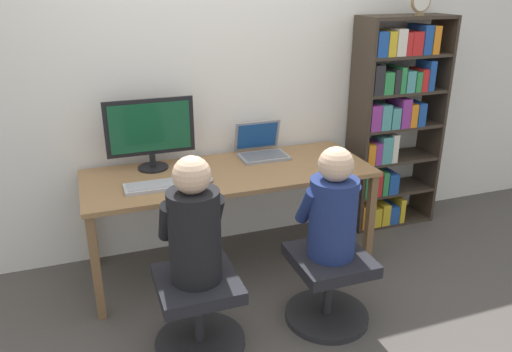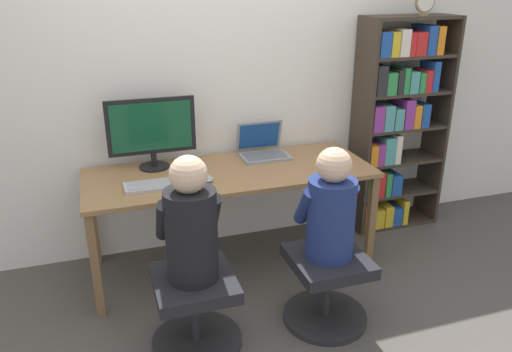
{
  "view_description": "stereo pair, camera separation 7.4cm",
  "coord_description": "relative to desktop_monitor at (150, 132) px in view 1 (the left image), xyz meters",
  "views": [
    {
      "loc": [
        -0.87,
        -2.6,
        1.89
      ],
      "look_at": [
        0.12,
        0.16,
        0.73
      ],
      "focal_mm": 35.0,
      "sensor_mm": 36.0,
      "label": 1
    },
    {
      "loc": [
        -0.8,
        -2.62,
        1.89
      ],
      "look_at": [
        0.12,
        0.16,
        0.73
      ],
      "focal_mm": 35.0,
      "sensor_mm": 36.0,
      "label": 2
    }
  ],
  "objects": [
    {
      "name": "desktop_monitor",
      "position": [
        0.0,
        0.0,
        0.0
      ],
      "size": [
        0.58,
        0.2,
        0.47
      ],
      "color": "black",
      "rests_on": "desk"
    },
    {
      "name": "office_chair_left",
      "position": [
        0.06,
        -0.97,
        -0.72
      ],
      "size": [
        0.5,
        0.5,
        0.43
      ],
      "color": "#262628",
      "rests_on": "ground_plane"
    },
    {
      "name": "bookshelf",
      "position": [
        1.84,
        -0.01,
        -0.1
      ],
      "size": [
        0.71,
        0.3,
        1.65
      ],
      "color": "#382D23",
      "rests_on": "ground_plane"
    },
    {
      "name": "desk_clock",
      "position": [
        1.93,
        -0.08,
        0.78
      ],
      "size": [
        0.15,
        0.03,
        0.17
      ],
      "color": "olive",
      "rests_on": "bookshelf"
    },
    {
      "name": "keyboard",
      "position": [
        -0.0,
        -0.34,
        -0.24
      ],
      "size": [
        0.44,
        0.16,
        0.03
      ],
      "color": "#B2B2B7",
      "rests_on": "desk"
    },
    {
      "name": "person_at_monitor",
      "position": [
        0.06,
        -0.97,
        -0.22
      ],
      "size": [
        0.33,
        0.31,
        0.67
      ],
      "color": "black",
      "rests_on": "office_chair_left"
    },
    {
      "name": "desk",
      "position": [
        0.47,
        -0.22,
        -0.32
      ],
      "size": [
        1.89,
        0.72,
        0.71
      ],
      "color": "olive",
      "rests_on": "ground_plane"
    },
    {
      "name": "ground_plane",
      "position": [
        0.47,
        -0.58,
        -0.96
      ],
      "size": [
        14.0,
        14.0,
        0.0
      ],
      "primitive_type": "plane",
      "color": "#4C4742"
    },
    {
      "name": "laptop",
      "position": [
        0.77,
        -0.01,
        -0.2
      ],
      "size": [
        0.34,
        0.28,
        0.24
      ],
      "color": "gray",
      "rests_on": "desk"
    },
    {
      "name": "wall_back",
      "position": [
        0.47,
        0.21,
        0.34
      ],
      "size": [
        10.0,
        0.05,
        2.6
      ],
      "color": "white",
      "rests_on": "ground_plane"
    },
    {
      "name": "computer_mouse_by_keyboard",
      "position": [
        0.29,
        -0.34,
        -0.24
      ],
      "size": [
        0.06,
        0.12,
        0.03
      ],
      "color": "#99999E",
      "rests_on": "desk"
    },
    {
      "name": "office_chair_right",
      "position": [
        0.83,
        -0.99,
        -0.72
      ],
      "size": [
        0.5,
        0.5,
        0.43
      ],
      "color": "#262628",
      "rests_on": "ground_plane"
    },
    {
      "name": "person_at_laptop",
      "position": [
        0.83,
        -0.99,
        -0.24
      ],
      "size": [
        0.33,
        0.3,
        0.64
      ],
      "color": "navy",
      "rests_on": "office_chair_right"
    }
  ]
}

